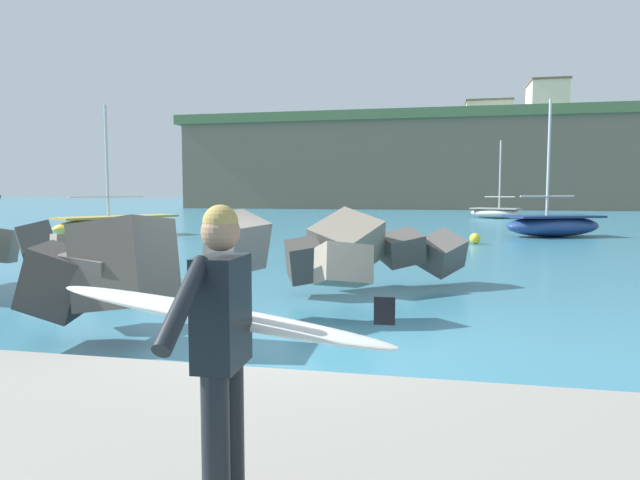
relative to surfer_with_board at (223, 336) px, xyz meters
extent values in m
plane|color=teal|center=(-1.02, 4.44, -1.28)|extent=(400.00, 400.00, 0.00)
cube|color=gray|center=(-1.02, 0.44, -1.16)|extent=(48.00, 4.40, 0.24)
cube|color=#4C4944|center=(-6.44, 9.20, -0.55)|extent=(0.82, 1.00, 0.79)
cube|color=#3D3A38|center=(-1.44, 7.89, -0.55)|extent=(0.83, 1.02, 0.98)
cube|color=#4C4944|center=(-6.84, 7.05, -0.17)|extent=(1.05, 0.97, 0.86)
cube|color=#605B56|center=(-3.33, 3.81, -0.29)|extent=(0.88, 0.81, 0.74)
cube|color=#4C4944|center=(-2.97, 3.96, -0.17)|extent=(1.25, 1.21, 1.39)
cube|color=gray|center=(-0.32, 5.93, -0.36)|extent=(1.02, 1.09, 0.85)
cube|color=gray|center=(-4.36, 4.77, -0.13)|extent=(0.86, 0.90, 0.65)
cube|color=#605B56|center=(1.24, 9.94, -0.55)|extent=(1.18, 1.30, 1.11)
cube|color=gray|center=(-0.74, 8.80, -0.27)|extent=(1.65, 1.86, 1.53)
cube|color=#4C4944|center=(0.37, 9.48, -0.41)|extent=(1.10, 1.18, 0.90)
cube|color=#605B56|center=(-1.98, 5.57, 0.03)|extent=(1.16, 1.14, 1.01)
cube|color=#3D3A38|center=(-3.87, 3.76, -0.40)|extent=(1.09, 0.86, 1.09)
cylinder|color=black|center=(0.04, -0.23, -0.59)|extent=(0.15, 0.15, 0.90)
cylinder|color=black|center=(0.03, 0.01, -0.59)|extent=(0.15, 0.15, 0.90)
cube|color=black|center=(0.04, -0.11, 0.16)|extent=(0.23, 0.39, 0.60)
sphere|color=#A87A5B|center=(0.04, -0.11, 0.59)|extent=(0.21, 0.21, 0.21)
sphere|color=tan|center=(0.04, -0.11, 0.64)|extent=(0.19, 0.19, 0.19)
cylinder|color=black|center=(0.00, -0.49, 0.28)|extent=(0.10, 0.53, 0.41)
cylinder|color=black|center=(0.03, 0.14, 0.12)|extent=(0.09, 0.09, 0.56)
ellipsoid|color=white|center=(-0.07, 0.21, 0.06)|extent=(2.10, 0.42, 0.37)
cube|color=black|center=(0.88, 0.24, 0.13)|extent=(0.12, 0.02, 0.16)
ellipsoid|color=beige|center=(5.57, 44.35, -0.87)|extent=(4.43, 3.33, 0.82)
cube|color=#9C9991|center=(5.57, 44.35, -0.49)|extent=(4.08, 3.06, 0.10)
cylinder|color=silver|center=(5.85, 44.23, 2.23)|extent=(0.12, 0.12, 5.37)
cylinder|color=silver|center=(5.85, 44.23, 0.45)|extent=(2.24, 1.07, 0.08)
ellipsoid|color=#EAC64C|center=(-13.55, 20.93, -0.79)|extent=(4.53, 6.18, 0.97)
cube|color=#AF9539|center=(-13.55, 20.93, -0.35)|extent=(4.17, 5.68, 0.10)
cylinder|color=silver|center=(-13.77, 20.53, 2.23)|extent=(0.12, 0.12, 5.07)
cylinder|color=silver|center=(-13.77, 20.53, 0.59)|extent=(1.86, 3.22, 0.08)
ellipsoid|color=navy|center=(6.41, 25.25, -0.78)|extent=(5.09, 3.77, 0.99)
cube|color=navy|center=(6.41, 25.25, -0.32)|extent=(4.68, 3.47, 0.10)
cylinder|color=silver|center=(6.09, 25.11, 2.40)|extent=(0.12, 0.12, 5.36)
cylinder|color=silver|center=(6.09, 25.11, 0.62)|extent=(2.58, 1.19, 0.08)
sphere|color=yellow|center=(2.60, 20.58, -1.06)|extent=(0.44, 0.44, 0.44)
cube|color=#756651|center=(12.44, 87.37, 4.17)|extent=(88.66, 42.45, 10.89)
cube|color=#567547|center=(12.44, 87.37, 10.21)|extent=(90.43, 43.30, 1.20)
cube|color=silver|center=(16.62, 88.12, 13.91)|extent=(5.16, 6.85, 6.20)
cube|color=#66564C|center=(16.62, 88.12, 17.16)|extent=(5.42, 7.19, 0.30)
cube|color=beige|center=(8.89, 96.28, 13.28)|extent=(7.23, 4.48, 4.93)
cube|color=#66564C|center=(8.89, 96.28, 15.90)|extent=(7.59, 4.70, 0.30)
camera|label=1|loc=(1.17, -2.92, 0.80)|focal=31.71mm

